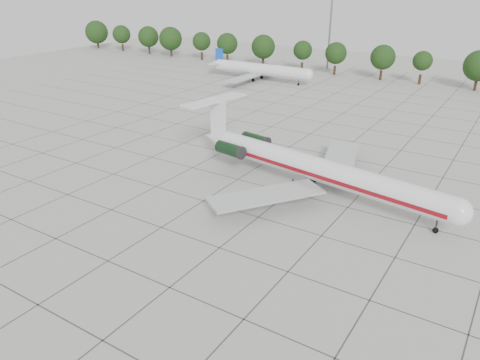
{
  "coord_description": "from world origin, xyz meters",
  "views": [
    {
      "loc": [
        24.23,
        -42.1,
        26.18
      ],
      "look_at": [
        -3.37,
        1.29,
        3.5
      ],
      "focal_mm": 35.0,
      "sensor_mm": 36.0,
      "label": 1
    }
  ],
  "objects": [
    {
      "name": "ground",
      "position": [
        0.0,
        0.0,
        0.0
      ],
      "size": [
        260.0,
        260.0,
        0.0
      ],
      "primitive_type": "plane",
      "color": "#A6A69F",
      "rests_on": "ground"
    },
    {
      "name": "apron_joints",
      "position": [
        0.0,
        15.0,
        0.01
      ],
      "size": [
        170.0,
        170.0,
        0.02
      ],
      "primitive_type": "cube",
      "color": "#383838",
      "rests_on": "ground"
    },
    {
      "name": "main_airliner",
      "position": [
        1.44,
        10.25,
        3.3
      ],
      "size": [
        39.5,
        30.84,
        9.33
      ],
      "rotation": [
        0.0,
        0.0,
        -0.17
      ],
      "color": "silver",
      "rests_on": "ground"
    },
    {
      "name": "bg_airliner_b",
      "position": [
        -38.7,
        66.82,
        2.91
      ],
      "size": [
        28.24,
        27.2,
        7.4
      ],
      "color": "silver",
      "rests_on": "ground"
    },
    {
      "name": "tree_line",
      "position": [
        -11.68,
        85.0,
        5.98
      ],
      "size": [
        249.86,
        8.44,
        10.22
      ],
      "color": "#332114",
      "rests_on": "ground"
    },
    {
      "name": "floodlight_mast",
      "position": [
        -30.0,
        92.0,
        14.28
      ],
      "size": [
        1.6,
        1.6,
        25.45
      ],
      "color": "slate",
      "rests_on": "ground"
    }
  ]
}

